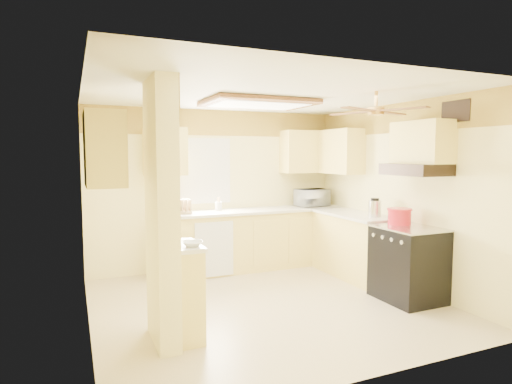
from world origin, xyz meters
name	(u,v)px	position (x,y,z in m)	size (l,w,h in m)	color
floor	(267,304)	(0.00, 0.00, 0.00)	(4.00, 4.00, 0.00)	beige
ceiling	(267,94)	(0.00, 0.00, 2.50)	(4.00, 4.00, 0.00)	white
wall_back	(217,189)	(0.00, 1.90, 1.25)	(4.00, 4.00, 0.00)	#FFF09B
wall_front	(369,226)	(0.00, -1.90, 1.25)	(4.00, 4.00, 0.00)	#FFF09B
wall_left	(86,210)	(-2.00, 0.00, 1.25)	(3.80, 3.80, 0.00)	#FFF09B
wall_right	(400,195)	(2.00, 0.00, 1.25)	(3.80, 3.80, 0.00)	#FFF09B
wallpaper_border	(217,123)	(0.00, 1.88, 2.30)	(4.00, 0.02, 0.40)	yellow
partition_column	(162,213)	(-1.35, -0.55, 1.25)	(0.20, 0.70, 2.50)	#FFF09B
partition_ledge	(186,293)	(-1.13, -0.55, 0.45)	(0.25, 0.55, 0.90)	#FFE875
ledge_top	(185,246)	(-1.13, -0.55, 0.92)	(0.28, 0.58, 0.04)	silver
lower_cabinets_back	(253,240)	(0.50, 1.60, 0.45)	(3.00, 0.60, 0.90)	#FFE875
lower_cabinets_right	(354,246)	(1.70, 0.60, 0.45)	(0.60, 1.40, 0.90)	#FFE875
countertop_back	(254,211)	(0.50, 1.59, 0.92)	(3.04, 0.64, 0.04)	silver
countertop_right	(354,215)	(1.69, 0.60, 0.92)	(0.64, 1.44, 0.04)	silver
dishwasher_panel	(214,249)	(-0.25, 1.29, 0.43)	(0.58, 0.02, 0.80)	white
window	(202,171)	(-0.25, 1.89, 1.55)	(0.92, 0.02, 1.02)	white
upper_cab_back_left	(165,151)	(-0.85, 1.72, 1.85)	(0.60, 0.35, 0.70)	#FFE875
upper_cab_back_right	(308,152)	(1.55, 1.72, 1.85)	(0.90, 0.35, 0.70)	#FFE875
upper_cab_right	(338,152)	(1.82, 1.25, 1.85)	(0.35, 1.00, 0.70)	#FFE875
upper_cab_left_wall	(104,150)	(-1.82, -0.25, 1.85)	(0.35, 0.75, 0.70)	#FFE875
upper_cab_over_stove	(422,142)	(1.82, -0.55, 1.95)	(0.35, 0.76, 0.52)	#FFE875
stove	(408,263)	(1.67, -0.55, 0.46)	(0.68, 0.77, 0.92)	black
range_hood	(415,170)	(1.74, -0.55, 1.62)	(0.50, 0.76, 0.14)	black
poster_menu	(172,149)	(-1.24, -0.55, 1.85)	(0.02, 0.42, 0.57)	black
poster_nashville	(173,218)	(-1.24, -0.55, 1.20)	(0.02, 0.42, 0.57)	black
ceiling_light_panel	(258,103)	(0.10, 0.50, 2.46)	(1.35, 0.95, 0.06)	brown
ceiling_fan	(376,111)	(1.00, -0.70, 2.29)	(1.15, 1.15, 0.26)	gold
vent_grate	(456,111)	(1.98, -0.90, 2.30)	(0.02, 0.40, 0.25)	black
microwave	(312,198)	(1.57, 1.61, 1.08)	(0.52, 0.35, 0.29)	white
bowl	(192,244)	(-1.09, -0.69, 0.96)	(0.20, 0.20, 0.05)	white
dutch_oven	(399,216)	(1.71, -0.33, 1.02)	(0.31, 0.31, 0.21)	red
kettle	(375,208)	(1.74, 0.19, 1.06)	(0.17, 0.17, 0.26)	silver
dish_rack	(178,208)	(-0.70, 1.60, 1.02)	(0.37, 0.29, 0.21)	tan
utensil_crock	(219,206)	(-0.04, 1.72, 1.01)	(0.10, 0.10, 0.21)	white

